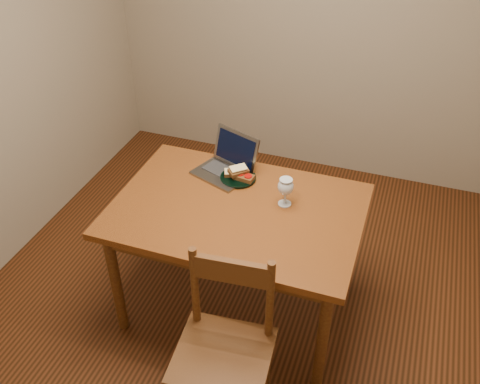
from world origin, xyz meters
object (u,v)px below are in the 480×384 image
(plate, at_px, (238,178))
(milk_glass, at_px, (285,192))
(laptop, at_px, (228,162))
(chair, at_px, (224,344))
(table, at_px, (237,220))

(plate, xyz_separation_m, milk_glass, (0.31, -0.14, 0.07))
(milk_glass, bearing_deg, laptop, 153.08)
(chair, xyz_separation_m, laptop, (-0.34, 0.97, 0.30))
(milk_glass, distance_m, laptop, 0.44)
(table, distance_m, laptop, 0.38)
(plate, distance_m, milk_glass, 0.34)
(milk_glass, bearing_deg, plate, 156.32)
(chair, height_order, milk_glass, milk_glass)
(table, bearing_deg, milk_glass, 26.30)
(laptop, bearing_deg, chair, -50.01)
(plate, relative_size, laptop, 0.54)
(plate, bearing_deg, laptop, 142.69)
(chair, height_order, laptop, laptop)
(table, xyz_separation_m, plate, (-0.08, 0.25, 0.09))
(chair, relative_size, laptop, 1.24)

